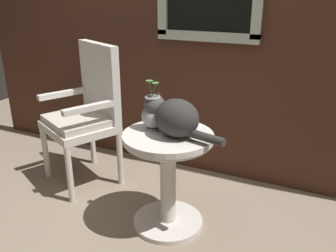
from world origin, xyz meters
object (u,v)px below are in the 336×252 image
(wicker_side_table, at_px, (168,165))
(cat, at_px, (175,117))
(wicker_chair, at_px, (87,109))
(pewter_vase_with_ivy, at_px, (153,114))

(wicker_side_table, bearing_deg, cat, -2.37)
(wicker_chair, height_order, cat, wicker_chair)
(wicker_side_table, xyz_separation_m, cat, (0.04, -0.00, 0.32))
(cat, bearing_deg, wicker_chair, 161.19)
(pewter_vase_with_ivy, bearing_deg, cat, -11.41)
(wicker_chair, distance_m, pewter_vase_with_ivy, 0.76)
(wicker_side_table, bearing_deg, wicker_chair, 160.39)
(wicker_chair, height_order, pewter_vase_with_ivy, wicker_chair)
(wicker_chair, relative_size, cat, 1.97)
(wicker_side_table, relative_size, pewter_vase_with_ivy, 2.06)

